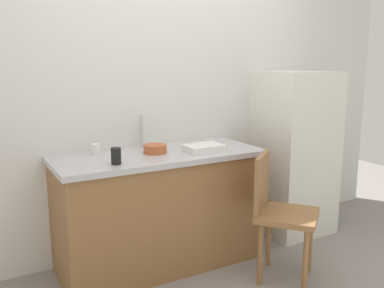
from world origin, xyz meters
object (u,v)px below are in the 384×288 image
(terracotta_bowl, at_px, (155,149))
(cup_white, at_px, (96,149))
(refrigerator, at_px, (294,153))
(chair, at_px, (279,210))
(cup_black, at_px, (116,156))
(dish_tray, at_px, (204,148))

(terracotta_bowl, relative_size, cup_white, 2.24)
(refrigerator, distance_m, chair, 0.95)
(cup_black, bearing_deg, cup_white, 94.20)
(refrigerator, distance_m, cup_white, 1.76)
(refrigerator, height_order, terracotta_bowl, refrigerator)
(chair, distance_m, cup_white, 1.37)
(cup_white, bearing_deg, dish_tray, -22.82)
(refrigerator, bearing_deg, cup_black, -173.57)
(chair, bearing_deg, refrigerator, 1.62)
(refrigerator, relative_size, terracotta_bowl, 8.49)
(cup_black, bearing_deg, dish_tray, 4.87)
(dish_tray, relative_size, cup_white, 3.72)
(terracotta_bowl, relative_size, cup_black, 1.54)
(cup_white, bearing_deg, refrigerator, -5.58)
(terracotta_bowl, bearing_deg, cup_white, 154.72)
(chair, height_order, cup_black, cup_black)
(cup_black, bearing_deg, terracotta_bowl, 26.84)
(chair, bearing_deg, cup_black, 117.84)
(chair, height_order, dish_tray, dish_tray)
(dish_tray, bearing_deg, terracotta_bowl, 160.10)
(dish_tray, distance_m, cup_black, 0.70)
(dish_tray, distance_m, cup_white, 0.78)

